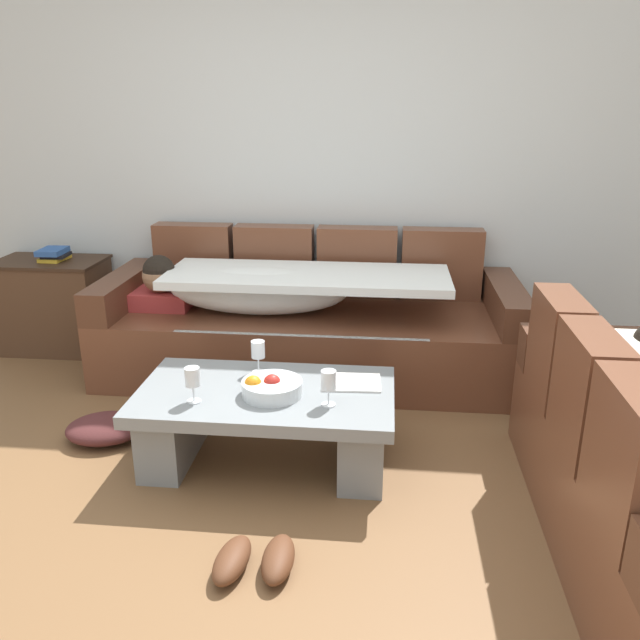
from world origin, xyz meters
The scene contains 13 objects.
ground_plane centered at (0.00, 0.00, 0.00)m, with size 14.00×14.00×0.00m, color brown.
back_wall centered at (0.00, 2.15, 1.35)m, with size 9.00×0.10×2.70m, color silver.
couch_along_wall centered at (0.03, 1.63, 0.33)m, with size 2.57×0.92×0.88m.
coffee_table centered at (0.01, 0.52, 0.24)m, with size 1.20×0.68×0.38m.
fruit_bowl centered at (0.04, 0.47, 0.42)m, with size 0.28×0.28×0.10m.
wine_glass_near_left centered at (-0.29, 0.36, 0.50)m, with size 0.07×0.07×0.17m.
wine_glass_near_right centered at (0.31, 0.39, 0.50)m, with size 0.07×0.07×0.17m.
wine_glass_far_back centered at (-0.07, 0.72, 0.50)m, with size 0.07×0.07×0.17m.
open_magazine centered at (0.40, 0.64, 0.39)m, with size 0.28×0.21×0.01m, color white.
side_cabinet centered at (-1.73, 1.85, 0.32)m, with size 0.72×0.44×0.64m.
book_stack_on_cabinet centered at (-1.68, 1.85, 0.68)m, with size 0.18×0.22×0.08m.
pair_of_shoes centered at (0.10, -0.24, 0.04)m, with size 0.31×0.30×0.09m.
crumpled_garment centered at (-0.87, 0.65, 0.06)m, with size 0.40×0.32×0.12m, color #4C2323.
Camera 1 is at (0.55, -2.17, 1.66)m, focal length 36.01 mm.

